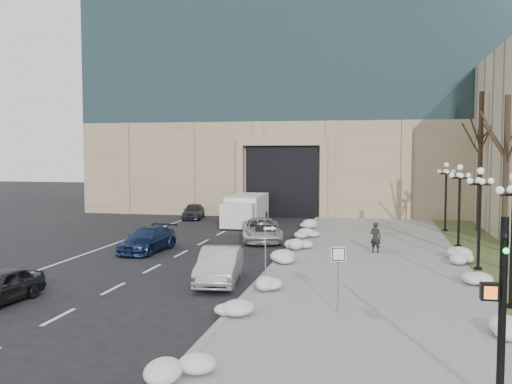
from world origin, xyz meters
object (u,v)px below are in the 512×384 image
Objects in this scene: car_b at (220,266)px; lamppost_c at (460,194)px; keep_sign at (338,265)px; box_truck at (246,211)px; pedestrian at (376,237)px; car_d at (261,230)px; car_c at (148,240)px; traffic_signal at (500,317)px; lamppost_b at (480,205)px; car_e at (193,211)px; car_a at (0,287)px; lamppost_d at (446,187)px; one_way_sign at (269,235)px.

car_b is 15.79m from lamppost_c.
box_truck is at bearing 93.73° from keep_sign.
keep_sign reaches higher than pedestrian.
car_d is at bearing -3.39° from pedestrian.
car_b is 19.34m from box_truck.
box_truck is at bearing 82.78° from car_c.
car_c is 15.08m from keep_sign.
traffic_signal is 21.55m from lamppost_c.
pedestrian is at bearing 143.71° from lamppost_b.
car_b is at bearing -134.32° from lamppost_c.
car_e is 0.79× the size of lamppost_b.
lamppost_c is at bearing 90.00° from lamppost_b.
car_c is 15.44m from car_e.
car_a is at bearing -152.92° from car_b.
traffic_signal reaches higher than car_b.
lamppost_d reaches higher than box_truck.
box_truck is 16.38m from lamppost_c.
car_e is at bearing 104.89° from one_way_sign.
car_c is 0.66× the size of box_truck.
car_c is (-5.89, 6.46, -0.07)m from car_b.
car_a is at bearing -159.29° from one_way_sign.
box_truck reaches higher than pedestrian.
car_b is at bearing 39.98° from car_a.
lamppost_b reaches higher than car_e.
lamppost_d is (0.00, 13.00, 0.00)m from lamppost_b.
lamppost_d is at bearing 50.78° from car_b.
box_truck reaches higher than car_b.
lamppost_c reaches higher than car_e.
keep_sign is (5.13, -3.78, 0.98)m from car_b.
keep_sign is (3.19, -4.53, -0.27)m from one_way_sign.
one_way_sign is 19.18m from lamppost_d.
car_e is 19.80m from lamppost_d.
car_e is at bearing 112.50° from car_d.
pedestrian is 18.52m from traffic_signal.
lamppost_d is (16.81, 11.21, 2.41)m from car_c.
car_d is 13.00m from car_e.
car_e is 28.83m from keep_sign.
car_d is at bearing 85.11° from car_b.
car_b is at bearing -78.65° from car_e.
one_way_sign is 0.50× the size of lamppost_d.
box_truck is (-3.31, 19.05, 0.32)m from car_b.
box_truck is at bearing 94.82° from one_way_sign.
lamppost_d is at bearing 90.00° from lamppost_b.
car_c is 1.11× the size of traffic_signal.
car_c is 7.24m from car_d.
car_e is at bearing 151.28° from lamppost_c.
car_a is 26.48m from car_e.
lamppost_c is (19.23, -10.53, 2.43)m from car_e.
car_b is 0.94× the size of lamppost_d.
pedestrian is (13.17, 12.78, 0.32)m from car_a.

